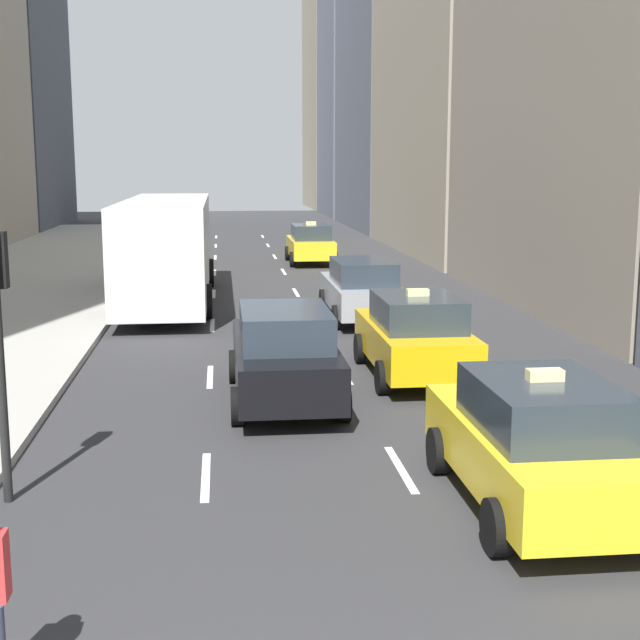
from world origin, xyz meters
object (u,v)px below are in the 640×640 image
object	(u,v)px
sedan_black_near	(284,354)
sedan_silver_behind	(362,289)
city_bus	(167,246)
taxi_lead	(415,335)
taxi_third	(536,442)
taxi_second	(310,244)

from	to	relation	value
sedan_black_near	sedan_silver_behind	size ratio (longest dim) A/B	0.99
sedan_silver_behind	city_bus	xyz separation A→B (m)	(-5.61, 3.86, 0.91)
taxi_lead	taxi_third	bearing A→B (deg)	-90.00
sedan_black_near	taxi_second	bearing A→B (deg)	83.05
sedan_silver_behind	city_bus	world-z (taller)	city_bus
taxi_lead	sedan_silver_behind	size ratio (longest dim) A/B	0.90
taxi_second	taxi_third	world-z (taller)	same
taxi_lead	taxi_second	distance (m)	21.37
taxi_lead	sedan_silver_behind	bearing A→B (deg)	90.00
taxi_second	sedan_black_near	size ratio (longest dim) A/B	0.91
sedan_black_near	taxi_third	bearing A→B (deg)	-63.20
taxi_lead	city_bus	size ratio (longest dim) A/B	0.38
taxi_second	city_bus	world-z (taller)	city_bus
taxi_second	taxi_lead	bearing A→B (deg)	-90.00
taxi_second	city_bus	distance (m)	12.01
taxi_lead	taxi_third	xyz separation A→B (m)	(0.00, -7.16, 0.00)
city_bus	taxi_lead	bearing A→B (deg)	-62.53
taxi_second	taxi_third	distance (m)	28.53
taxi_lead	city_bus	bearing A→B (deg)	117.47
taxi_third	sedan_silver_behind	xyz separation A→B (m)	(0.00, 14.09, -0.01)
taxi_second	taxi_third	bearing A→B (deg)	-90.00
taxi_lead	sedan_black_near	size ratio (longest dim) A/B	0.91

